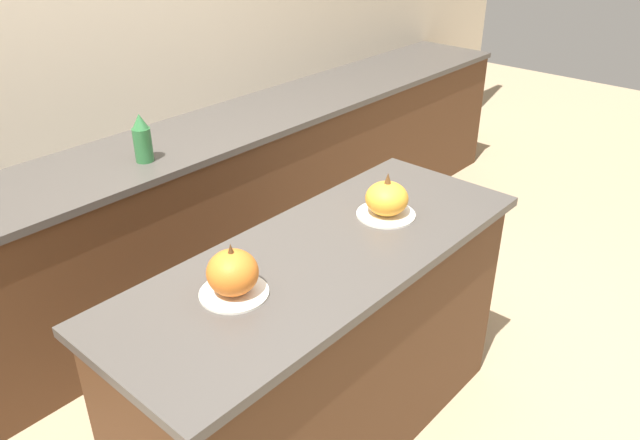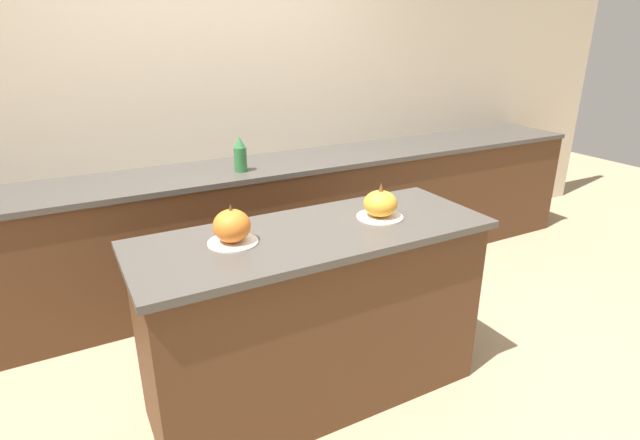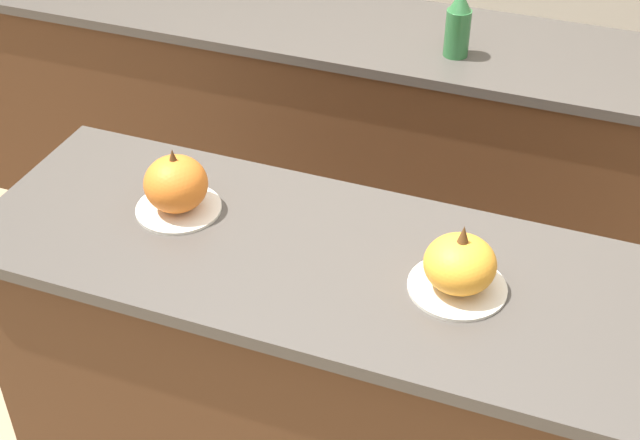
# 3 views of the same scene
# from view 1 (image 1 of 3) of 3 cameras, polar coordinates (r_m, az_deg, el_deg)

# --- Properties ---
(ground_plane) EXTENTS (12.00, 12.00, 0.00)m
(ground_plane) POSITION_cam_1_polar(r_m,az_deg,el_deg) (2.74, 0.36, -19.37)
(ground_plane) COLOR tan
(wall_back) EXTENTS (8.00, 0.06, 2.50)m
(wall_back) POSITION_cam_1_polar(r_m,az_deg,el_deg) (3.21, -21.95, 12.46)
(wall_back) COLOR beige
(wall_back) RESTS_ON ground_plane
(kitchen_island) EXTENTS (1.66, 0.62, 0.91)m
(kitchen_island) POSITION_cam_1_polar(r_m,az_deg,el_deg) (2.42, 0.39, -12.09)
(kitchen_island) COLOR #4C2D19
(kitchen_island) RESTS_ON ground_plane
(back_counter) EXTENTS (6.00, 0.60, 0.90)m
(back_counter) POSITION_cam_1_polar(r_m,az_deg,el_deg) (3.24, -16.63, -2.00)
(back_counter) COLOR #4C2D19
(back_counter) RESTS_ON ground_plane
(pumpkin_cake_left) EXTENTS (0.22, 0.22, 0.18)m
(pumpkin_cake_left) POSITION_cam_1_polar(r_m,az_deg,el_deg) (1.92, -7.99, -4.94)
(pumpkin_cake_left) COLOR silver
(pumpkin_cake_left) RESTS_ON kitchen_island
(pumpkin_cake_right) EXTENTS (0.23, 0.23, 0.18)m
(pumpkin_cake_right) POSITION_cam_1_polar(r_m,az_deg,el_deg) (2.36, 6.10, 1.84)
(pumpkin_cake_right) COLOR silver
(pumpkin_cake_right) RESTS_ON kitchen_island
(bottle_tall) EXTENTS (0.08, 0.08, 0.23)m
(bottle_tall) POSITION_cam_1_polar(r_m,az_deg,el_deg) (2.95, -15.95, 7.15)
(bottle_tall) COLOR #2D6B38
(bottle_tall) RESTS_ON back_counter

